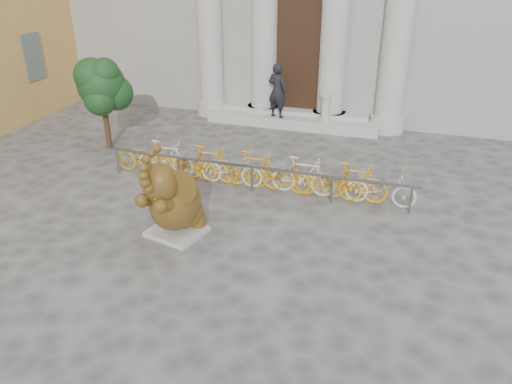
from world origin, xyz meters
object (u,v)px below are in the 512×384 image
(elephant_statue, at_px, (174,202))
(bike_rack, at_px, (255,170))
(pedestrian, at_px, (277,90))
(tree, at_px, (102,86))

(elephant_statue, distance_m, bike_rack, 2.95)
(elephant_statue, height_order, pedestrian, pedestrian)
(elephant_statue, relative_size, pedestrian, 1.19)
(tree, bearing_deg, elephant_statue, -44.07)
(pedestrian, bearing_deg, elephant_statue, 104.46)
(tree, distance_m, pedestrian, 5.71)
(bike_rack, xyz_separation_m, pedestrian, (-0.76, 4.89, 0.79))
(elephant_statue, xyz_separation_m, tree, (-4.28, 4.14, 1.16))
(bike_rack, relative_size, tree, 2.92)
(tree, bearing_deg, bike_rack, -14.61)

